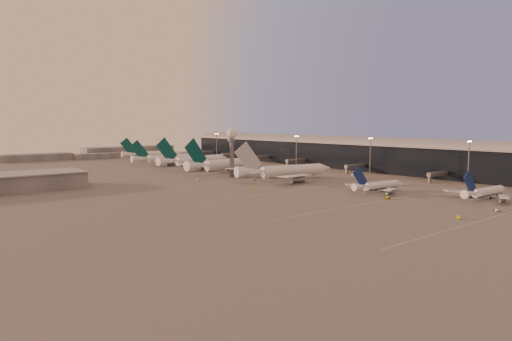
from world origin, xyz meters
TOP-DOWN VIEW (x-y plane):
  - ground at (0.00, 0.00)m, footprint 700.00×700.00m
  - taxiway_markings at (30.00, 56.00)m, footprint 180.00×185.25m
  - terminal at (107.88, 110.09)m, footprint 57.00×362.00m
  - radar_tower at (5.00, 120.00)m, footprint 6.40×6.40m
  - mast_a at (58.00, 0.00)m, footprint 3.60×0.56m
  - mast_b at (55.00, 55.00)m, footprint 3.60×0.56m
  - mast_c at (50.00, 110.00)m, footprint 3.60×0.56m
  - mast_d at (48.00, 200.00)m, footprint 3.60×0.56m
  - distant_horizon at (2.62, 325.14)m, footprint 165.00×37.50m
  - narrowbody_near at (40.19, -16.52)m, footprint 35.56×28.36m
  - narrowbody_mid at (21.93, 25.03)m, footprint 34.36×27.35m
  - widebody_white at (19.13, 86.53)m, footprint 64.36×51.17m
  - greentail_a at (14.20, 140.99)m, footprint 64.90×52.03m
  - greentail_b at (16.12, 181.52)m, footprint 63.09×50.75m
  - greentail_c at (11.92, 220.10)m, footprint 54.89×44.27m
  - greentail_d at (25.00, 267.48)m, footprint 54.76×43.87m
  - gsv_truck_a at (-6.39, -28.81)m, footprint 6.45×3.58m
  - gsv_tug_near at (16.52, -31.58)m, footprint 3.12×3.84m
  - gsv_catering_a at (72.17, -7.29)m, footprint 4.49×2.49m
  - gsv_tug_mid at (8.74, 10.77)m, footprint 4.51×3.71m
  - gsv_truck_b at (51.36, 31.08)m, footprint 6.08×2.90m
  - gsv_truck_c at (-18.87, 69.20)m, footprint 4.72×5.29m
  - gsv_catering_b at (66.86, 76.89)m, footprint 5.62×3.19m
  - gsv_tug_far at (4.35, 97.09)m, footprint 4.16×3.82m
  - gsv_truck_d at (-20.29, 119.40)m, footprint 3.69×5.83m

SIDE VIEW (x-z plane):
  - ground at x=0.00m, z-range 0.00..0.00m
  - taxiway_markings at x=30.00m, z-range 0.00..0.02m
  - gsv_tug_near at x=16.52m, z-range 0.01..0.96m
  - gsv_tug_far at x=4.35m, z-range 0.02..1.04m
  - gsv_tug_mid at x=8.74m, z-range 0.02..1.13m
  - gsv_truck_c at x=-18.87m, z-range 0.02..2.14m
  - gsv_truck_d at x=-20.29m, z-range 0.02..2.24m
  - gsv_truck_b at x=51.36m, z-range 0.02..2.38m
  - gsv_truck_a at x=-6.39m, z-range 0.02..2.49m
  - gsv_catering_a at x=72.17m, z-range 0.00..3.51m
  - gsv_catering_b at x=66.86m, z-range 0.00..4.36m
  - narrowbody_mid at x=21.93m, z-range -3.99..9.43m
  - narrowbody_near at x=40.19m, z-range -4.13..9.76m
  - greentail_c at x=11.92m, z-range -6.44..13.48m
  - greentail_d at x=25.00m, z-range -6.47..13.54m
  - distant_horizon at x=2.62m, z-range -0.61..8.39m
  - widebody_white at x=19.13m, z-range -7.44..15.34m
  - greentail_b at x=16.12m, z-range -7.41..15.51m
  - greentail_a at x=14.20m, z-range -7.66..16.04m
  - terminal at x=107.88m, z-range -1.00..22.04m
  - mast_a at x=58.00m, z-range 1.24..26.24m
  - mast_b at x=55.00m, z-range 1.24..26.24m
  - mast_c at x=50.00m, z-range 1.24..26.24m
  - mast_d at x=48.00m, z-range 1.24..26.24m
  - radar_tower at x=5.00m, z-range 5.40..36.50m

